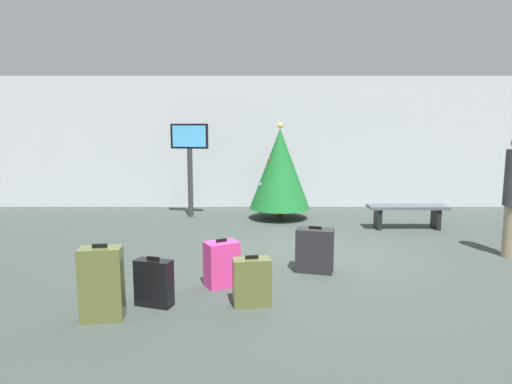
% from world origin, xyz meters
% --- Properties ---
extents(ground_plane, '(16.00, 16.00, 0.00)m').
position_xyz_m(ground_plane, '(0.00, 0.00, 0.00)').
color(ground_plane, '#38423D').
extents(back_wall, '(16.00, 0.20, 3.33)m').
position_xyz_m(back_wall, '(0.00, 4.49, 1.67)').
color(back_wall, '#B7BCC1').
rests_on(back_wall, ground_plane).
extents(holiday_tree, '(1.35, 1.35, 2.15)m').
position_xyz_m(holiday_tree, '(-0.51, 2.88, 1.13)').
color(holiday_tree, '#4C3319').
rests_on(holiday_tree, ground_plane).
extents(flight_info_kiosk, '(0.87, 0.27, 2.13)m').
position_xyz_m(flight_info_kiosk, '(-2.55, 3.11, 1.49)').
color(flight_info_kiosk, '#333338').
rests_on(flight_info_kiosk, ground_plane).
extents(waiting_bench, '(1.57, 0.44, 0.48)m').
position_xyz_m(waiting_bench, '(2.02, 1.86, 0.36)').
color(waiting_bench, '#4C5159').
rests_on(waiting_bench, ground_plane).
extents(suitcase_0, '(0.46, 0.29, 0.58)m').
position_xyz_m(suitcase_0, '(-2.20, -2.04, 0.27)').
color(suitcase_0, black).
rests_on(suitcase_0, ground_plane).
extents(suitcase_1, '(0.49, 0.44, 0.62)m').
position_xyz_m(suitcase_1, '(-1.48, -1.41, 0.29)').
color(suitcase_1, '#E5388C').
rests_on(suitcase_1, ground_plane).
extents(suitcase_2, '(0.46, 0.29, 0.82)m').
position_xyz_m(suitcase_2, '(-2.66, -2.41, 0.39)').
color(suitcase_2, '#59602D').
rests_on(suitcase_2, ground_plane).
extents(suitcase_3, '(0.46, 0.29, 0.59)m').
position_xyz_m(suitcase_3, '(-1.09, -2.02, 0.27)').
color(suitcase_3, '#59602D').
rests_on(suitcase_3, ground_plane).
extents(suitcase_4, '(0.57, 0.39, 0.66)m').
position_xyz_m(suitcase_4, '(-0.21, -0.84, 0.31)').
color(suitcase_4, '#232326').
rests_on(suitcase_4, ground_plane).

